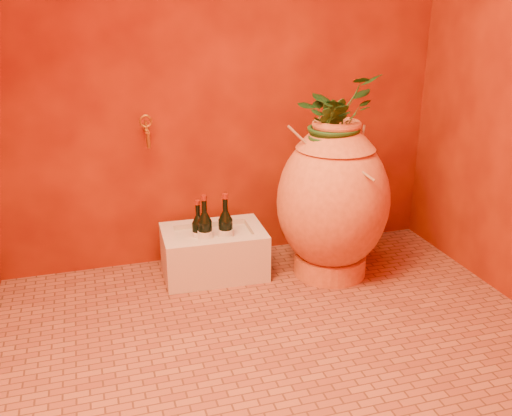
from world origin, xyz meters
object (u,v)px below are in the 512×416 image
object	(u,v)px
amphora	(333,200)
wine_bottle_a	(226,231)
stone_basin	(214,253)
wine_bottle_c	(205,233)
wine_bottle_b	(199,233)
wall_tap	(146,129)

from	to	relation	value
amphora	wine_bottle_a	xyz separation A→B (m)	(-0.56, 0.14, -0.17)
stone_basin	wine_bottle_c	distance (m)	0.15
amphora	wine_bottle_a	bearing A→B (deg)	165.97
wine_bottle_b	wine_bottle_c	distance (m)	0.05
stone_basin	wall_tap	size ratio (longest dim) A/B	3.49
wine_bottle_c	wall_tap	size ratio (longest dim) A/B	2.05
amphora	wine_bottle_b	bearing A→B (deg)	164.89
amphora	wine_bottle_a	distance (m)	0.60
amphora	wine_bottle_a	size ratio (longest dim) A/B	2.59
wine_bottle_a	wine_bottle_c	world-z (taller)	wine_bottle_a
wine_bottle_a	wall_tap	bearing A→B (deg)	150.47
wine_bottle_a	wine_bottle_b	distance (m)	0.15
amphora	wine_bottle_c	size ratio (longest dim) A/B	2.60
wine_bottle_a	amphora	bearing A→B (deg)	-14.03
wine_bottle_b	stone_basin	bearing A→B (deg)	-8.70
stone_basin	wine_bottle_b	xyz separation A→B (m)	(-0.08, 0.01, 0.12)
wine_bottle_a	wall_tap	distance (m)	0.68
amphora	stone_basin	world-z (taller)	amphora
wine_bottle_b	wall_tap	world-z (taller)	wall_tap
amphora	wine_bottle_c	bearing A→B (deg)	167.32
wine_bottle_c	wall_tap	xyz separation A→B (m)	(-0.25, 0.19, 0.54)
amphora	wine_bottle_a	world-z (taller)	amphora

